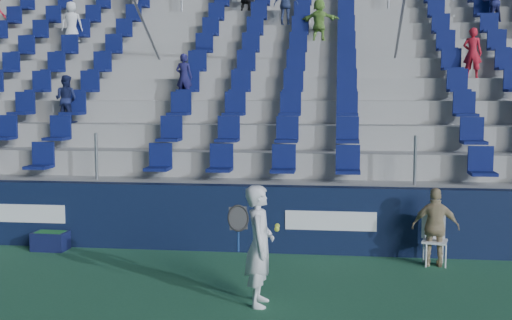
{
  "coord_description": "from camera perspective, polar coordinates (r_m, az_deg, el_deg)",
  "views": [
    {
      "loc": [
        1.58,
        -8.19,
        2.83
      ],
      "look_at": [
        0.2,
        2.8,
        1.7
      ],
      "focal_mm": 45.0,
      "sensor_mm": 36.0,
      "label": 1
    }
  ],
  "objects": [
    {
      "name": "ground",
      "position": [
        8.81,
        -3.66,
        -12.92
      ],
      "size": [
        70.0,
        70.0,
        0.0
      ],
      "primitive_type": "plane",
      "color": "#2C6845",
      "rests_on": "ground"
    },
    {
      "name": "sponsor_wall",
      "position": [
        11.66,
        -0.75,
        -5.2
      ],
      "size": [
        24.0,
        0.32,
        1.2
      ],
      "color": "#0E1836",
      "rests_on": "ground"
    },
    {
      "name": "grandstand",
      "position": [
        16.52,
        1.68,
        3.41
      ],
      "size": [
        24.0,
        8.17,
        6.63
      ],
      "color": "#989893",
      "rests_on": "ground"
    },
    {
      "name": "tennis_player",
      "position": [
        8.66,
        0.31,
        -7.6
      ],
      "size": [
        0.69,
        0.64,
        1.63
      ],
      "color": "silver",
      "rests_on": "ground"
    },
    {
      "name": "line_judge_chair",
      "position": [
        11.2,
        15.55,
        -6.38
      ],
      "size": [
        0.47,
        0.48,
        0.88
      ],
      "color": "white",
      "rests_on": "ground"
    },
    {
      "name": "line_judge",
      "position": [
        11.03,
        15.67,
        -5.77
      ],
      "size": [
        0.79,
        0.39,
        1.31
      ],
      "primitive_type": "imported",
      "rotation": [
        0.0,
        0.0,
        3.04
      ],
      "color": "tan",
      "rests_on": "ground"
    },
    {
      "name": "ball_bin",
      "position": [
        12.38,
        -17.81,
        -6.78
      ],
      "size": [
        0.62,
        0.42,
        0.34
      ],
      "color": "#10153C",
      "rests_on": "ground"
    }
  ]
}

